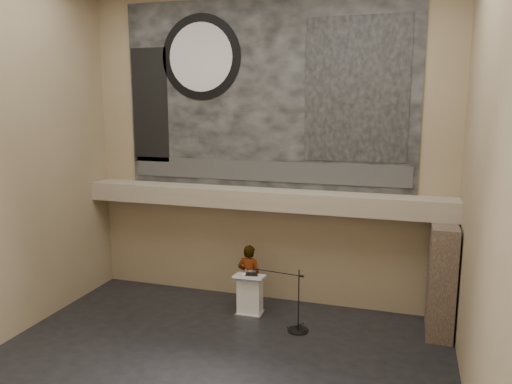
% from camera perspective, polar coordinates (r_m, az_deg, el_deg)
% --- Properties ---
extents(floor, '(10.00, 10.00, 0.00)m').
position_cam_1_polar(floor, '(11.20, -5.17, -19.28)').
color(floor, black).
rests_on(floor, ground).
extents(wall_back, '(10.00, 0.02, 8.50)m').
position_cam_1_polar(wall_back, '(13.57, 1.01, 4.95)').
color(wall_back, '#8D7859').
rests_on(wall_back, floor).
extents(wall_front, '(10.00, 0.02, 8.50)m').
position_cam_1_polar(wall_front, '(6.38, -19.65, -1.85)').
color(wall_front, '#8D7859').
rests_on(wall_front, floor).
extents(wall_left, '(0.02, 8.00, 8.50)m').
position_cam_1_polar(wall_left, '(12.62, -27.03, 3.41)').
color(wall_left, '#8D7859').
rests_on(wall_left, floor).
extents(wall_right, '(0.02, 8.00, 8.50)m').
position_cam_1_polar(wall_right, '(9.14, 24.73, 1.34)').
color(wall_right, '#8D7859').
rests_on(wall_right, floor).
extents(soffit, '(10.00, 0.80, 0.50)m').
position_cam_1_polar(soffit, '(13.38, 0.51, -0.76)').
color(soffit, gray).
rests_on(soffit, wall_back).
extents(sprinkler_left, '(0.04, 0.04, 0.06)m').
position_cam_1_polar(sprinkler_left, '(13.93, -5.87, -1.54)').
color(sprinkler_left, '#B2893D').
rests_on(sprinkler_left, soffit).
extents(sprinkler_right, '(0.04, 0.04, 0.06)m').
position_cam_1_polar(sprinkler_right, '(12.98, 8.51, -2.49)').
color(sprinkler_right, '#B2893D').
rests_on(sprinkler_right, soffit).
extents(banner, '(8.00, 0.05, 5.00)m').
position_cam_1_polar(banner, '(13.48, 0.99, 11.08)').
color(banner, black).
rests_on(banner, wall_back).
extents(banner_text_strip, '(7.76, 0.02, 0.55)m').
position_cam_1_polar(banner_text_strip, '(13.57, 0.92, 2.40)').
color(banner_text_strip, '#2F2F2F').
rests_on(banner_text_strip, banner).
extents(banner_clock_rim, '(2.30, 0.02, 2.30)m').
position_cam_1_polar(banner_clock_rim, '(14.10, -6.33, 15.06)').
color(banner_clock_rim, black).
rests_on(banner_clock_rim, banner).
extents(banner_clock_face, '(1.84, 0.02, 1.84)m').
position_cam_1_polar(banner_clock_face, '(14.09, -6.36, 15.07)').
color(banner_clock_face, silver).
rests_on(banner_clock_face, banner).
extents(banner_building_print, '(2.60, 0.02, 3.60)m').
position_cam_1_polar(banner_building_print, '(12.97, 11.38, 11.36)').
color(banner_building_print, black).
rests_on(banner_building_print, banner).
extents(banner_brick_print, '(1.10, 0.02, 3.20)m').
position_cam_1_polar(banner_brick_print, '(14.77, -12.01, 9.64)').
color(banner_brick_print, black).
rests_on(banner_brick_print, banner).
extents(stone_pier, '(0.60, 1.40, 2.70)m').
position_cam_1_polar(stone_pier, '(12.85, 20.43, -9.31)').
color(stone_pier, '#423329').
rests_on(stone_pier, floor).
extents(lectern, '(0.78, 0.57, 1.14)m').
position_cam_1_polar(lectern, '(13.26, -0.70, -11.68)').
color(lectern, silver).
rests_on(lectern, floor).
extents(binder, '(0.37, 0.32, 0.04)m').
position_cam_1_polar(binder, '(13.04, -0.51, -9.41)').
color(binder, black).
rests_on(binder, lectern).
extents(papers, '(0.20, 0.27, 0.00)m').
position_cam_1_polar(papers, '(13.07, -1.25, -9.45)').
color(papers, white).
rests_on(papers, lectern).
extents(speaker_person, '(0.67, 0.46, 1.78)m').
position_cam_1_polar(speaker_person, '(13.52, -0.78, -9.70)').
color(speaker_person, silver).
rests_on(speaker_person, floor).
extents(mic_stand, '(1.45, 0.52, 1.56)m').
position_cam_1_polar(mic_stand, '(12.60, 4.66, -14.56)').
color(mic_stand, black).
rests_on(mic_stand, floor).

